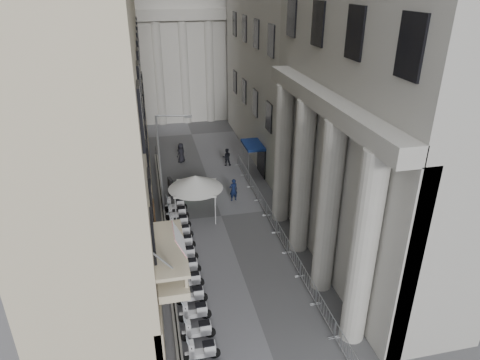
% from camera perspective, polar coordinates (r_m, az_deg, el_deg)
% --- Properties ---
extents(iron_fence, '(0.30, 28.00, 1.40)m').
position_cam_1_polar(iron_fence, '(31.11, -9.99, -6.67)').
color(iron_fence, black).
rests_on(iron_fence, ground).
extents(blue_awning, '(1.60, 3.00, 3.00)m').
position_cam_1_polar(blue_awning, '(39.17, 1.69, 0.73)').
color(blue_awning, navy).
rests_on(blue_awning, ground).
extents(scooter_1, '(1.40, 0.56, 1.50)m').
position_cam_1_polar(scooter_1, '(21.92, -5.00, -22.75)').
color(scooter_1, silver).
rests_on(scooter_1, ground).
extents(scooter_2, '(1.40, 0.56, 1.50)m').
position_cam_1_polar(scooter_2, '(22.82, -5.49, -20.31)').
color(scooter_2, silver).
rests_on(scooter_2, ground).
extents(scooter_3, '(1.40, 0.56, 1.50)m').
position_cam_1_polar(scooter_3, '(23.77, -5.93, -18.06)').
color(scooter_3, silver).
rests_on(scooter_3, ground).
extents(scooter_4, '(1.40, 0.56, 1.50)m').
position_cam_1_polar(scooter_4, '(24.75, -6.33, -15.98)').
color(scooter_4, silver).
rests_on(scooter_4, ground).
extents(scooter_5, '(1.40, 0.56, 1.50)m').
position_cam_1_polar(scooter_5, '(25.76, -6.69, -14.07)').
color(scooter_5, silver).
rests_on(scooter_5, ground).
extents(scooter_6, '(1.40, 0.56, 1.50)m').
position_cam_1_polar(scooter_6, '(26.80, -7.02, -12.30)').
color(scooter_6, silver).
rests_on(scooter_6, ground).
extents(scooter_7, '(1.40, 0.56, 1.50)m').
position_cam_1_polar(scooter_7, '(27.87, -7.31, -10.66)').
color(scooter_7, silver).
rests_on(scooter_7, ground).
extents(scooter_8, '(1.40, 0.56, 1.50)m').
position_cam_1_polar(scooter_8, '(28.96, -7.59, -9.15)').
color(scooter_8, silver).
rests_on(scooter_8, ground).
extents(scooter_9, '(1.40, 0.56, 1.50)m').
position_cam_1_polar(scooter_9, '(30.06, -7.84, -7.74)').
color(scooter_9, silver).
rests_on(scooter_9, ground).
extents(scooter_10, '(1.40, 0.56, 1.50)m').
position_cam_1_polar(scooter_10, '(31.18, -8.07, -6.44)').
color(scooter_10, silver).
rests_on(scooter_10, ground).
extents(scooter_11, '(1.40, 0.56, 1.50)m').
position_cam_1_polar(scooter_11, '(32.32, -8.28, -5.23)').
color(scooter_11, silver).
rests_on(scooter_11, ground).
extents(scooter_12, '(1.40, 0.56, 1.50)m').
position_cam_1_polar(scooter_12, '(33.48, -8.48, -4.10)').
color(scooter_12, silver).
rests_on(scooter_12, ground).
extents(barrier_0, '(0.60, 2.40, 1.10)m').
position_cam_1_polar(barrier_0, '(22.48, 13.79, -22.00)').
color(barrier_0, '#A7A9AE').
rests_on(barrier_0, ground).
extents(barrier_1, '(0.60, 2.40, 1.10)m').
position_cam_1_polar(barrier_1, '(24.05, 11.16, -17.87)').
color(barrier_1, '#A7A9AE').
rests_on(barrier_1, ground).
extents(barrier_2, '(0.60, 2.40, 1.10)m').
position_cam_1_polar(barrier_2, '(25.76, 8.96, -14.25)').
color(barrier_2, '#A7A9AE').
rests_on(barrier_2, ground).
extents(barrier_3, '(0.60, 2.40, 1.10)m').
position_cam_1_polar(barrier_3, '(27.59, 7.10, -11.07)').
color(barrier_3, '#A7A9AE').
rests_on(barrier_3, ground).
extents(barrier_4, '(0.60, 2.40, 1.10)m').
position_cam_1_polar(barrier_4, '(29.52, 5.51, -8.29)').
color(barrier_4, '#A7A9AE').
rests_on(barrier_4, ground).
extents(barrier_5, '(0.60, 2.40, 1.10)m').
position_cam_1_polar(barrier_5, '(31.53, 4.13, -5.85)').
color(barrier_5, '#A7A9AE').
rests_on(barrier_5, ground).
extents(barrier_6, '(0.60, 2.40, 1.10)m').
position_cam_1_polar(barrier_6, '(33.60, 2.94, -3.71)').
color(barrier_6, '#A7A9AE').
rests_on(barrier_6, ground).
extents(barrier_7, '(0.60, 2.40, 1.10)m').
position_cam_1_polar(barrier_7, '(35.73, 1.89, -1.82)').
color(barrier_7, '#A7A9AE').
rests_on(barrier_7, ground).
extents(barrier_8, '(0.60, 2.40, 1.10)m').
position_cam_1_polar(barrier_8, '(37.91, 0.96, -0.14)').
color(barrier_8, '#A7A9AE').
rests_on(barrier_8, ground).
extents(barrier_9, '(0.60, 2.40, 1.10)m').
position_cam_1_polar(barrier_9, '(40.12, 0.13, 1.36)').
color(barrier_9, '#A7A9AE').
rests_on(barrier_9, ground).
extents(security_tent, '(4.04, 4.04, 3.29)m').
position_cam_1_polar(security_tent, '(31.68, -6.40, -0.15)').
color(security_tent, silver).
rests_on(security_tent, ground).
extents(street_lamp, '(2.51, 0.75, 7.82)m').
position_cam_1_polar(street_lamp, '(31.12, -10.18, 2.93)').
color(street_lamp, '#909398').
rests_on(street_lamp, ground).
extents(info_kiosk, '(0.42, 0.85, 1.72)m').
position_cam_1_polar(info_kiosk, '(35.13, -9.21, -1.07)').
color(info_kiosk, black).
rests_on(info_kiosk, ground).
extents(pedestrian_a, '(0.78, 0.60, 1.89)m').
position_cam_1_polar(pedestrian_a, '(34.21, -0.88, -1.33)').
color(pedestrian_a, black).
rests_on(pedestrian_a, ground).
extents(pedestrian_b, '(0.93, 0.77, 1.72)m').
position_cam_1_polar(pedestrian_b, '(40.82, -1.79, 3.09)').
color(pedestrian_b, black).
rests_on(pedestrian_b, ground).
extents(pedestrian_c, '(1.11, 1.11, 1.95)m').
position_cam_1_polar(pedestrian_c, '(41.89, -7.86, 3.62)').
color(pedestrian_c, black).
rests_on(pedestrian_c, ground).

